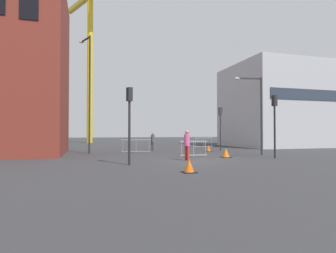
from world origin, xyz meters
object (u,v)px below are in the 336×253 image
object	(u,v)px
streetlamp_tall	(89,86)
traffic_light_median	(274,116)
pedestrian_walking	(153,140)
pedestrian_waiting	(187,143)
traffic_light_verge	(129,113)
construction_crane	(90,47)
traffic_cone_on_verge	(209,149)
traffic_light_corner	(220,122)
traffic_cone_orange	(189,166)
traffic_cone_by_barrier	(226,153)
streetlamp_short	(257,107)

from	to	relation	value
streetlamp_tall	traffic_light_median	world-z (taller)	streetlamp_tall
pedestrian_walking	pedestrian_waiting	world-z (taller)	pedestrian_waiting
traffic_light_verge	pedestrian_walking	distance (m)	11.35
construction_crane	traffic_light_median	bearing A→B (deg)	-70.04
traffic_light_median	traffic_cone_on_verge	distance (m)	7.51
traffic_light_corner	pedestrian_waiting	xyz separation A→B (m)	(-5.93, -7.40, -1.60)
pedestrian_walking	traffic_cone_orange	xyz separation A→B (m)	(-1.69, -13.99, -0.68)
streetlamp_tall	traffic_cone_orange	bearing A→B (deg)	-71.84
construction_crane	traffic_cone_by_barrier	size ratio (longest dim) A/B	38.67
traffic_light_verge	pedestrian_waiting	world-z (taller)	traffic_light_verge
traffic_light_corner	pedestrian_walking	bearing A→B (deg)	163.39
streetlamp_tall	pedestrian_walking	xyz separation A→B (m)	(5.65, 1.92, -4.40)
construction_crane	streetlamp_tall	world-z (taller)	construction_crane
construction_crane	pedestrian_walking	size ratio (longest dim) A/B	14.89
traffic_light_corner	traffic_cone_orange	bearing A→B (deg)	-121.84
streetlamp_tall	pedestrian_waiting	xyz separation A→B (m)	(5.62, -7.24, -4.30)
streetlamp_short	traffic_cone_orange	world-z (taller)	streetlamp_short
traffic_light_verge	traffic_cone_on_verge	bearing A→B (deg)	45.09
streetlamp_short	pedestrian_waiting	distance (m)	7.10
traffic_light_verge	pedestrian_walking	xyz separation A→B (m)	(3.67, 10.61, -1.71)
traffic_light_verge	traffic_cone_by_barrier	bearing A→B (deg)	20.52
construction_crane	traffic_light_verge	size ratio (longest dim) A/B	6.16
traffic_cone_on_verge	traffic_light_corner	bearing A→B (deg)	27.00
streetlamp_short	traffic_light_median	world-z (taller)	streetlamp_short
traffic_light_median	traffic_cone_on_verge	size ratio (longest dim) A/B	7.25
construction_crane	streetlamp_tall	size ratio (longest dim) A/B	2.62
traffic_cone_on_verge	streetlamp_short	bearing A→B (deg)	-66.74
construction_crane	pedestrian_waiting	size ratio (longest dim) A/B	13.61
streetlamp_short	pedestrian_waiting	bearing A→B (deg)	-160.70
construction_crane	pedestrian_waiting	distance (m)	34.34
traffic_cone_on_verge	construction_crane	bearing A→B (deg)	112.13
traffic_light_verge	traffic_light_median	bearing A→B (deg)	6.65
streetlamp_short	traffic_light_verge	xyz separation A→B (m)	(-9.93, -3.64, -0.86)
pedestrian_walking	traffic_cone_on_verge	bearing A→B (deg)	-30.34
traffic_light_verge	traffic_cone_on_verge	size ratio (longest dim) A/B	7.07
traffic_light_corner	pedestrian_waiting	bearing A→B (deg)	-128.71
pedestrian_waiting	traffic_cone_by_barrier	bearing A→B (deg)	19.25
traffic_light_median	traffic_cone_by_barrier	bearing A→B (deg)	152.16
pedestrian_waiting	streetlamp_short	bearing A→B (deg)	19.30
construction_crane	traffic_cone_by_barrier	world-z (taller)	construction_crane
streetlamp_tall	pedestrian_walking	size ratio (longest dim) A/B	5.69
pedestrian_walking	streetlamp_tall	bearing A→B (deg)	-161.22
traffic_light_corner	traffic_cone_on_verge	xyz separation A→B (m)	(-1.55, -0.79, -2.39)
streetlamp_short	traffic_cone_on_verge	xyz separation A→B (m)	(-1.90, 4.41, -3.25)
streetlamp_tall	traffic_light_median	size ratio (longest dim) A/B	2.30
construction_crane	traffic_light_median	size ratio (longest dim) A/B	6.01
traffic_light_corner	streetlamp_tall	bearing A→B (deg)	-179.21
streetlamp_tall	construction_crane	bearing A→B (deg)	89.50
traffic_light_verge	pedestrian_walking	bearing A→B (deg)	70.90
traffic_cone_on_verge	streetlamp_tall	bearing A→B (deg)	176.39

